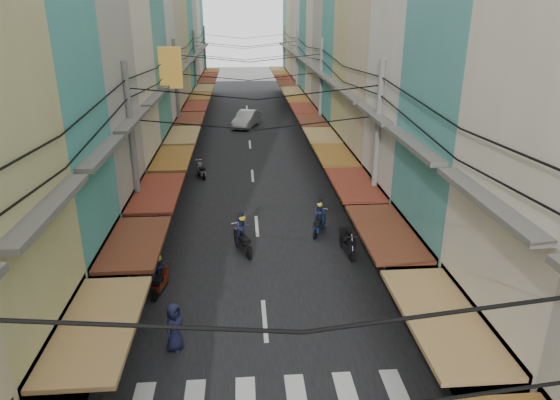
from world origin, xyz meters
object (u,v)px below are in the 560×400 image
white_car (247,127)px  traffic_sign (400,226)px  bicycle (457,286)px  market_umbrella (491,290)px

white_car → traffic_sign: size_ratio=1.82×
bicycle → traffic_sign: size_ratio=0.55×
white_car → bicycle: white_car is taller
white_car → market_umbrella: size_ratio=2.09×
bicycle → market_umbrella: market_umbrella is taller
market_umbrella → traffic_sign: traffic_sign is taller
bicycle → traffic_sign: (-2.01, 1.28, 2.04)m
bicycle → white_car: bearing=17.6°
traffic_sign → white_car: bearing=101.6°
traffic_sign → market_umbrella: bearing=-77.2°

